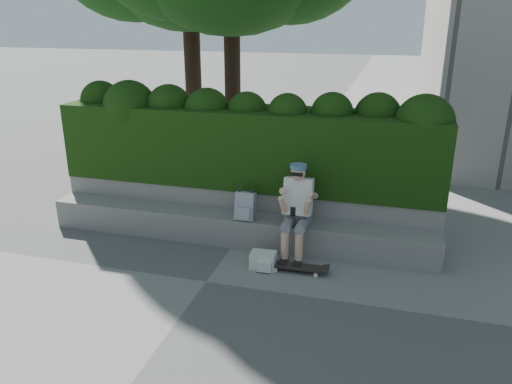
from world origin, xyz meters
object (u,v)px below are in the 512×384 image
(person, at_px, (297,207))
(backpack_ground, at_px, (263,260))
(skateboard, at_px, (297,267))
(backpack_plaid, at_px, (245,206))

(person, relative_size, backpack_ground, 3.99)
(skateboard, xyz_separation_m, backpack_ground, (-0.47, -0.02, 0.04))
(person, bearing_deg, backpack_ground, -127.04)
(backpack_plaid, xyz_separation_m, backpack_ground, (0.43, -0.56, -0.55))
(person, distance_m, backpack_plaid, 0.80)
(skateboard, bearing_deg, backpack_plaid, 147.42)
(person, bearing_deg, backpack_plaid, 174.11)
(backpack_plaid, height_order, backpack_ground, backpack_plaid)
(person, bearing_deg, skateboard, -77.17)
(backpack_ground, bearing_deg, person, 49.93)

